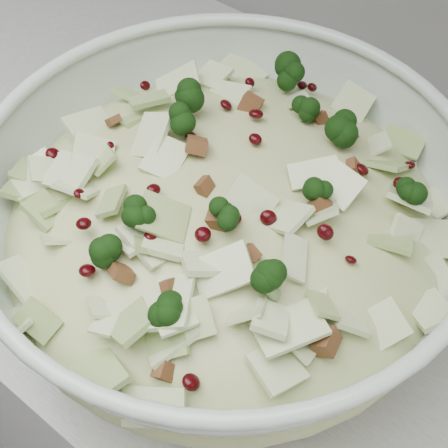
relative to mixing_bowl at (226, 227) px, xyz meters
name	(u,v)px	position (x,y,z in m)	size (l,w,h in m)	color
mixing_bowl	(226,227)	(0.00, 0.00, 0.00)	(0.53, 0.53, 0.16)	#B8CABD
salad	(226,207)	(0.00, 0.00, 0.03)	(0.49, 0.49, 0.16)	#C6CF8E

